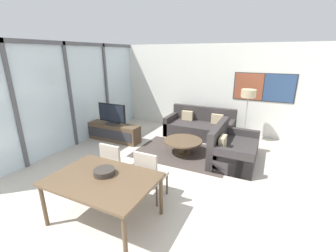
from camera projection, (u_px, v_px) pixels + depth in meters
wall_back at (213, 89)px, 7.30m from camera, size 7.28×0.09×2.80m
window_wall_left at (69, 91)px, 6.03m from camera, size 0.07×5.90×2.80m
area_rug at (183, 153)px, 5.92m from camera, size 2.45×1.64×0.01m
tv_console at (113, 132)px, 6.72m from camera, size 1.70×0.43×0.51m
television at (112, 114)px, 6.55m from camera, size 0.92×0.20×0.61m
sofa_main at (200, 127)px, 7.10m from camera, size 2.07×0.98×0.88m
sofa_side at (231, 150)px, 5.45m from camera, size 0.98×1.61×0.88m
coffee_table at (183, 143)px, 5.83m from camera, size 0.99×0.99×0.37m
dining_table at (103, 182)px, 3.36m from camera, size 1.58×1.09×0.74m
dining_chair_left at (115, 164)px, 4.21m from camera, size 0.46×0.46×0.95m
dining_chair_centre at (149, 173)px, 3.88m from camera, size 0.46×0.46×0.95m
fruit_bowl at (104, 172)px, 3.42m from camera, size 0.32×0.32×0.09m
floor_lamp at (248, 97)px, 6.24m from camera, size 0.40×0.40×1.56m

